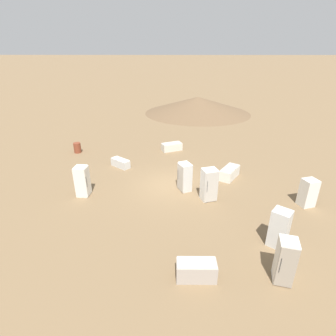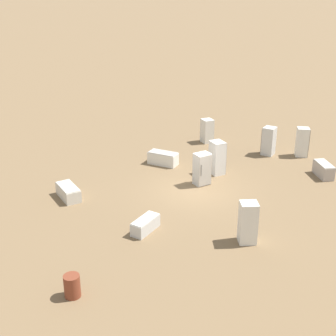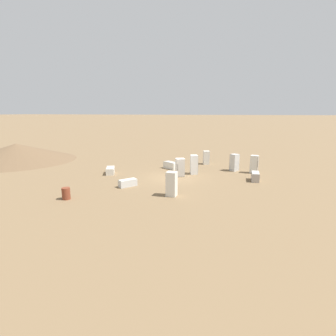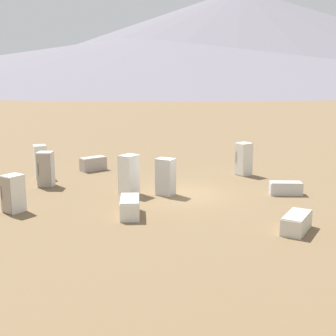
# 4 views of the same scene
# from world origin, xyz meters

# --- Properties ---
(ground_plane) EXTENTS (1000.00, 1000.00, 0.00)m
(ground_plane) POSITION_xyz_m (0.00, 0.00, 0.00)
(ground_plane) COLOR brown
(mountain_ridge_0) EXTENTS (282.26, 282.26, 48.16)m
(mountain_ridge_0) POSITION_xyz_m (-178.66, -177.34, 24.08)
(mountain_ridge_0) COLOR slate
(mountain_ridge_0) RESTS_ON ground_plane
(mountain_ridge_1) EXTENTS (286.32, 286.32, 22.15)m
(mountain_ridge_1) POSITION_xyz_m (-119.57, -164.64, 11.08)
(mountain_ridge_1) COLOR slate
(mountain_ridge_1) RESTS_ON ground_plane
(discarded_fridge_0) EXTENTS (0.72, 0.74, 1.77)m
(discarded_fridge_0) POSITION_xyz_m (-5.08, -1.29, 0.89)
(discarded_fridge_0) COLOR silver
(discarded_fridge_0) RESTS_ON ground_plane
(discarded_fridge_1) EXTENTS (1.50, 1.35, 0.60)m
(discarded_fridge_1) POSITION_xyz_m (-3.74, 2.76, 0.30)
(discarded_fridge_1) COLOR silver
(discarded_fridge_1) RESTS_ON ground_plane
(discarded_fridge_2) EXTENTS (0.88, 0.96, 1.70)m
(discarded_fridge_2) POSITION_xyz_m (0.74, -0.50, 0.85)
(discarded_fridge_2) COLOR silver
(discarded_fridge_2) RESTS_ON ground_plane
(discarded_fridge_3) EXTENTS (0.76, 0.84, 1.76)m
(discarded_fridge_3) POSITION_xyz_m (4.09, -7.18, 0.88)
(discarded_fridge_3) COLOR silver
(discarded_fridge_3) RESTS_ON ground_plane
(discarded_fridge_4) EXTENTS (0.99, 0.99, 1.72)m
(discarded_fridge_4) POSITION_xyz_m (4.57, -5.26, 0.86)
(discarded_fridge_4) COLOR silver
(discarded_fridge_4) RESTS_ON ground_plane
(discarded_fridge_5) EXTENTS (0.95, 0.90, 1.84)m
(discarded_fridge_5) POSITION_xyz_m (2.04, -1.58, 0.92)
(discarded_fridge_5) COLOR white
(discarded_fridge_5) RESTS_ON ground_plane
(discarded_fridge_6) EXTENTS (1.46, 0.66, 0.76)m
(discarded_fridge_6) POSITION_xyz_m (0.99, -7.20, 0.38)
(discarded_fridge_6) COLOR #A89E93
(discarded_fridge_6) RESTS_ON ground_plane
(discarded_fridge_7) EXTENTS (1.53, 1.81, 0.73)m
(discarded_fridge_7) POSITION_xyz_m (3.73, 1.21, 0.36)
(discarded_fridge_7) COLOR silver
(discarded_fridge_7) RESTS_ON ground_plane
(discarded_fridge_8) EXTENTS (0.91, 0.84, 1.53)m
(discarded_fridge_8) POSITION_xyz_m (7.24, -2.03, 0.77)
(discarded_fridge_8) COLOR silver
(discarded_fridge_8) RESTS_ON ground_plane
(discarded_fridge_9) EXTENTS (1.80, 1.35, 0.64)m
(discarded_fridge_9) POSITION_xyz_m (-0.13, 6.25, 0.32)
(discarded_fridge_9) COLOR beige
(discarded_fridge_9) RESTS_ON ground_plane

